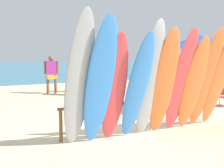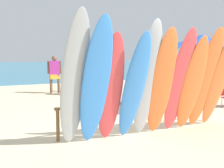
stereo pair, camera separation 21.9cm
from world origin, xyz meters
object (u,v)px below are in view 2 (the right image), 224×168
(surfboard_red_2, at_px, (111,89))
(surfboard_blue_3, at_px, (134,87))
(beachgoer_by_water, at_px, (88,73))
(beach_umbrella, at_px, (201,41))
(surfboard_orange_5, at_px, (162,83))
(surfboard_orange_9, at_px, (220,76))
(surfboard_grey_0, at_px, (75,81))
(surfboard_orange_8, at_px, (206,79))
(surfboard_rack, at_px, (141,106))
(beachgoer_photographing, at_px, (89,72))
(beachgoer_strolling, at_px, (55,72))
(surfboard_blue_1, at_px, (96,83))
(surfboard_grey_4, at_px, (148,80))
(beach_chair_red, at_px, (201,88))
(surfboard_orange_7, at_px, (192,84))
(surfboard_red_6, at_px, (180,81))

(surfboard_red_2, distance_m, surfboard_blue_3, 0.48)
(beachgoer_by_water, distance_m, beach_umbrella, 4.91)
(surfboard_blue_3, bearing_deg, beachgoer_by_water, 74.77)
(surfboard_orange_5, relative_size, surfboard_orange_9, 0.93)
(surfboard_grey_0, height_order, surfboard_orange_5, surfboard_grey_0)
(surfboard_blue_3, bearing_deg, surfboard_orange_8, -0.79)
(surfboard_orange_8, bearing_deg, surfboard_red_2, -179.32)
(surfboard_orange_5, relative_size, surfboard_orange_8, 0.97)
(surfboard_rack, bearing_deg, beach_umbrella, 21.68)
(beachgoer_photographing, bearing_deg, surfboard_blue_3, 90.27)
(beachgoer_strolling, height_order, beachgoer_photographing, beachgoer_strolling)
(surfboard_red_2, distance_m, beachgoer_photographing, 7.17)
(surfboard_orange_5, bearing_deg, surfboard_grey_0, -176.07)
(surfboard_rack, relative_size, surfboard_orange_9, 1.57)
(surfboard_orange_5, distance_m, beachgoer_by_water, 6.00)
(surfboard_blue_1, height_order, beachgoer_photographing, surfboard_blue_1)
(surfboard_grey_4, bearing_deg, beach_chair_red, 36.77)
(surfboard_blue_1, relative_size, surfboard_blue_3, 1.10)
(surfboard_orange_9, bearing_deg, beachgoer_photographing, 91.39)
(surfboard_red_2, xyz_separation_m, beach_chair_red, (5.24, 3.14, -0.65))
(beachgoer_by_water, bearing_deg, surfboard_blue_3, -107.52)
(surfboard_red_2, distance_m, surfboard_grey_4, 0.85)
(surfboard_rack, bearing_deg, beachgoer_strolling, 93.37)
(surfboard_blue_1, bearing_deg, surfboard_orange_5, -0.44)
(beachgoer_by_water, bearing_deg, surfboard_orange_5, -101.00)
(beach_umbrella, bearing_deg, surfboard_grey_4, -150.81)
(surfboard_blue_1, xyz_separation_m, beachgoer_strolling, (0.98, 7.21, -0.26))
(surfboard_orange_7, relative_size, beachgoer_photographing, 1.41)
(beachgoer_strolling, bearing_deg, beach_umbrella, 134.58)
(surfboard_grey_4, bearing_deg, surfboard_red_2, -178.68)
(surfboard_red_2, xyz_separation_m, surfboard_orange_5, (1.18, -0.01, 0.07))
(surfboard_orange_7, bearing_deg, beachgoer_by_water, 91.75)
(beach_chair_red, bearing_deg, beachgoer_by_water, 159.52)
(beach_umbrella, bearing_deg, surfboard_orange_7, -137.02)
(surfboard_rack, xyz_separation_m, beach_umbrella, (2.76, 1.10, 1.55))
(surfboard_blue_3, bearing_deg, surfboard_orange_7, -0.15)
(surfboard_grey_4, distance_m, surfboard_orange_9, 1.99)
(beachgoer_photographing, bearing_deg, surfboard_red_6, 99.72)
(surfboard_orange_9, bearing_deg, surfboard_blue_1, 176.49)
(surfboard_blue_3, relative_size, beachgoer_strolling, 1.40)
(surfboard_red_2, bearing_deg, surfboard_blue_1, -162.34)
(surfboard_red_6, bearing_deg, surfboard_rack, 134.77)
(beach_umbrella, bearing_deg, beachgoer_photographing, 107.59)
(surfboard_blue_3, relative_size, surfboard_red_6, 0.96)
(surfboard_grey_4, bearing_deg, surfboard_orange_7, 0.90)
(surfboard_grey_0, distance_m, surfboard_red_6, 2.38)
(surfboard_orange_5, xyz_separation_m, beachgoer_by_water, (0.57, 5.96, -0.21))
(surfboard_blue_1, height_order, surfboard_red_2, surfboard_blue_1)
(surfboard_red_2, bearing_deg, surfboard_grey_0, -173.29)
(beachgoer_photographing, bearing_deg, surfboard_blue_1, 84.11)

